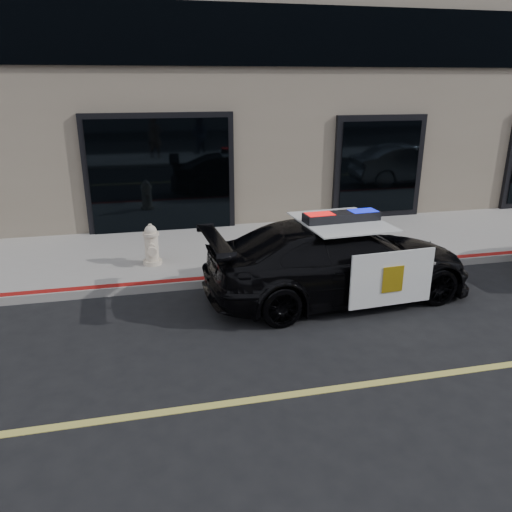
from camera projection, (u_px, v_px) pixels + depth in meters
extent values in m
plane|color=black|center=(281.00, 396.00, 5.92)|extent=(120.00, 120.00, 0.00)
cube|color=gray|center=(216.00, 251.00, 10.73)|extent=(60.00, 3.50, 0.15)
imported|color=black|center=(339.00, 260.00, 8.46)|extent=(2.47, 4.84, 1.33)
cube|color=white|center=(392.00, 279.00, 7.72)|extent=(1.42, 0.13, 0.89)
cube|color=white|center=(338.00, 242.00, 9.45)|extent=(1.42, 0.13, 0.89)
cube|color=white|center=(341.00, 221.00, 8.23)|extent=(1.44, 1.69, 0.02)
cube|color=gold|center=(393.00, 279.00, 7.70)|extent=(0.36, 0.03, 0.42)
cube|color=black|center=(342.00, 217.00, 8.21)|extent=(1.30, 0.42, 0.16)
cube|color=red|center=(320.00, 218.00, 8.10)|extent=(0.46, 0.32, 0.14)
cube|color=#0C19CC|center=(363.00, 215.00, 8.31)|extent=(0.46, 0.32, 0.14)
cylinder|color=beige|center=(153.00, 262.00, 9.77)|extent=(0.37, 0.37, 0.08)
cylinder|color=beige|center=(152.00, 248.00, 9.67)|extent=(0.26, 0.26, 0.51)
cylinder|color=beige|center=(151.00, 234.00, 9.58)|extent=(0.31, 0.31, 0.06)
sphere|color=beige|center=(151.00, 231.00, 9.56)|extent=(0.23, 0.23, 0.23)
cylinder|color=beige|center=(150.00, 226.00, 9.53)|extent=(0.07, 0.07, 0.07)
cylinder|color=beige|center=(151.00, 241.00, 9.81)|extent=(0.13, 0.12, 0.13)
cylinder|color=beige|center=(152.00, 247.00, 9.49)|extent=(0.13, 0.12, 0.13)
cylinder|color=beige|center=(152.00, 251.00, 9.49)|extent=(0.17, 0.14, 0.17)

